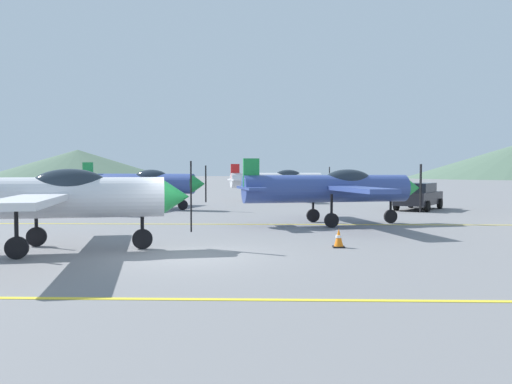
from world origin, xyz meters
TOP-DOWN VIEW (x-y plane):
  - ground_plane at (0.00, 0.00)m, footprint 400.00×400.00m
  - apron_line_near at (0.00, -4.83)m, footprint 80.00×0.16m
  - apron_line_far at (0.00, 8.52)m, footprint 80.00×0.16m
  - airplane_near at (-4.26, 0.66)m, footprint 8.44×9.60m
  - airplane_mid at (5.03, 8.61)m, footprint 8.43×9.58m
  - airplane_far at (-5.65, 17.35)m, footprint 8.44×9.59m
  - airplane_back at (3.03, 27.69)m, footprint 8.43×9.57m
  - car_sedan at (11.21, 17.41)m, footprint 3.79×4.60m
  - traffic_cone_front at (4.37, 1.75)m, footprint 0.36×0.36m
  - hill_left at (-62.82, 159.67)m, footprint 60.07×60.07m

SIDE VIEW (x-z plane):
  - ground_plane at x=0.00m, z-range 0.00..0.00m
  - apron_line_near at x=0.00m, z-range 0.00..0.01m
  - apron_line_far at x=0.00m, z-range 0.00..0.01m
  - traffic_cone_front at x=4.37m, z-range -0.01..0.58m
  - car_sedan at x=11.21m, z-range 0.03..1.65m
  - airplane_near at x=-4.26m, z-range 0.18..3.06m
  - airplane_mid at x=5.03m, z-range 0.18..3.06m
  - airplane_far at x=-5.65m, z-range 0.18..3.06m
  - airplane_back at x=3.03m, z-range 0.18..3.06m
  - hill_left at x=-62.82m, z-range 0.00..9.32m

